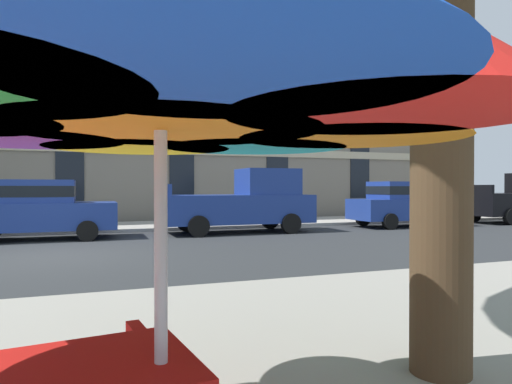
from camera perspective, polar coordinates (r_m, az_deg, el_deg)
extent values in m
plane|color=#2D3033|center=(11.19, -24.37, -7.47)|extent=(120.00, 120.00, 0.00)
cube|color=#B2ADA3|center=(17.93, -22.74, -4.24)|extent=(56.00, 3.60, 0.12)
cube|color=gray|center=(27.28, -21.98, 17.71)|extent=(41.62, 12.00, 19.20)
cube|color=beige|center=(20.10, -22.49, 5.24)|extent=(40.79, 0.08, 0.36)
cube|color=beige|center=(20.60, -22.52, 14.15)|extent=(40.79, 0.08, 0.36)
cube|color=black|center=(23.30, 2.73, 21.85)|extent=(1.10, 0.06, 18.00)
cube|color=black|center=(25.34, 13.05, 20.05)|extent=(1.10, 0.06, 18.00)
cube|color=black|center=(28.00, 21.42, 18.11)|extent=(1.10, 0.06, 18.00)
cube|color=navy|center=(14.85, -25.79, -2.78)|extent=(4.40, 1.76, 0.80)
cube|color=navy|center=(14.84, -26.38, 0.08)|extent=(2.30, 1.55, 0.68)
cube|color=black|center=(14.84, -26.38, 0.08)|extent=(2.32, 1.57, 0.32)
cylinder|color=black|center=(15.68, -20.49, -4.04)|extent=(0.60, 0.22, 0.60)
cylinder|color=black|center=(13.93, -20.54, -4.63)|extent=(0.60, 0.22, 0.60)
cube|color=navy|center=(15.50, -2.35, -2.13)|extent=(5.10, 1.90, 0.96)
cube|color=navy|center=(15.86, 1.44, 1.29)|extent=(1.90, 1.75, 0.90)
cube|color=navy|center=(14.92, -11.42, 0.28)|extent=(0.16, 1.75, 0.36)
cylinder|color=black|center=(14.21, -7.28, -4.33)|extent=(0.68, 0.22, 0.68)
cylinder|color=black|center=(16.06, -8.78, -3.76)|extent=(0.68, 0.22, 0.68)
cylinder|color=black|center=(15.22, 4.44, -4.00)|extent=(0.68, 0.22, 0.68)
cylinder|color=black|center=(16.96, 1.77, -3.52)|extent=(0.68, 0.22, 0.68)
cube|color=navy|center=(18.84, 18.33, -2.04)|extent=(4.40, 1.76, 0.80)
cube|color=navy|center=(18.73, 17.98, 0.21)|extent=(2.30, 1.55, 0.68)
cube|color=black|center=(18.73, 17.98, 0.21)|extent=(2.32, 1.57, 0.32)
cylinder|color=black|center=(20.41, 19.80, -2.97)|extent=(0.60, 0.22, 0.60)
cylinder|color=black|center=(19.09, 23.19, -3.23)|extent=(0.60, 0.22, 0.60)
cylinder|color=black|center=(18.78, 13.38, -3.26)|extent=(0.60, 0.22, 0.60)
cylinder|color=black|center=(17.34, 16.60, -3.59)|extent=(0.60, 0.22, 0.60)
cube|color=black|center=(21.28, 26.04, 0.33)|extent=(0.16, 1.75, 0.36)
cylinder|color=black|center=(21.33, 29.52, -2.75)|extent=(0.68, 0.22, 0.68)
cylinder|color=black|center=(22.61, 25.85, -2.55)|extent=(0.68, 0.22, 0.68)
cylinder|color=silver|center=(2.11, -11.94, -10.56)|extent=(0.06, 0.06, 2.31)
cone|color=orange|center=(2.47, 11.97, 12.28)|extent=(1.18, 1.18, 0.49)
cone|color=#199EB2|center=(2.97, -0.24, 10.31)|extent=(1.18, 1.18, 0.49)
cone|color=yellow|center=(3.10, -14.61, 9.89)|extent=(1.18, 1.18, 0.49)
cone|color=#662D9E|center=(2.83, -28.56, 10.73)|extent=(1.18, 1.18, 0.49)
cone|color=red|center=(1.75, 16.28, 17.19)|extent=(1.18, 1.18, 0.49)
cone|color=orange|center=(2.14, -12.00, 15.20)|extent=(1.48, 1.48, 0.57)
cylinder|color=#4C3823|center=(3.81, 22.38, 9.39)|extent=(0.46, 0.46, 4.30)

